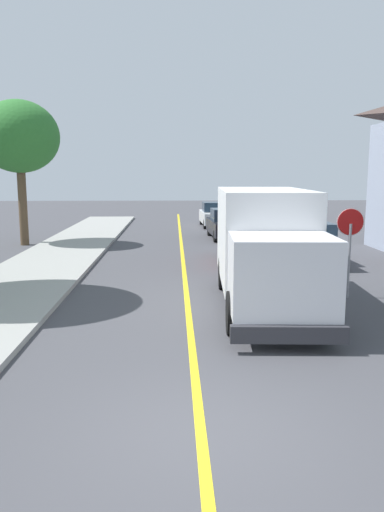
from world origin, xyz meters
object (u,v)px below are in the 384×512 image
at_px(parked_van_across, 310,244).
at_px(stop_sign, 350,236).
at_px(box_truck, 266,243).
at_px(parked_car_far, 215,215).
at_px(parked_car_near, 243,243).
at_px(parked_car_mid, 226,225).
at_px(street_tree_down_block, 19,137).

distance_m(parked_van_across, stop_sign, 5.91).
distance_m(box_truck, parked_car_far, 20.65).
xyz_separation_m(box_truck, stop_sign, (2.62, 0.77, 0.09)).
bearing_deg(parked_car_near, box_truck, -92.87).
relative_size(parked_car_near, parked_van_across, 1.00).
height_order(parked_car_near, parked_car_mid, same).
distance_m(box_truck, parked_car_mid, 14.34).
distance_m(parked_car_mid, stop_sign, 13.75).
bearing_deg(parked_car_mid, parked_car_far, 91.31).
bearing_deg(box_truck, parked_van_across, 65.09).
bearing_deg(street_tree_down_block, parked_van_across, -22.80).
bearing_deg(parked_van_across, parked_car_near, 173.89).
bearing_deg(street_tree_down_block, parked_car_mid, 11.54).
distance_m(parked_car_near, parked_car_far, 13.77).
bearing_deg(parked_car_mid, stop_sign, -80.76).
distance_m(box_truck, parked_car_near, 6.93).
bearing_deg(parked_van_across, parked_car_mid, 108.78).
distance_m(parked_car_far, street_tree_down_block, 14.24).
bearing_deg(parked_car_mid, box_truck, -91.68).
height_order(parked_car_mid, stop_sign, stop_sign).
xyz_separation_m(parked_car_mid, stop_sign, (2.20, -13.53, 1.06)).
bearing_deg(parked_van_across, parked_car_far, 101.16).
height_order(parked_car_mid, parked_van_across, same).
height_order(parked_car_near, stop_sign, stop_sign).
bearing_deg(box_truck, parked_car_far, 89.23).
relative_size(parked_car_near, parked_car_far, 0.99).
distance_m(parked_car_mid, parked_car_far, 6.32).
relative_size(box_truck, street_tree_down_block, 1.01).
distance_m(parked_car_far, parked_van_across, 14.33).
xyz_separation_m(box_truck, parked_car_far, (0.28, 20.62, -0.97)).
bearing_deg(parked_car_mid, parked_car_near, -90.59).
xyz_separation_m(parked_car_near, parked_car_far, (-0.07, 13.77, 0.00)).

